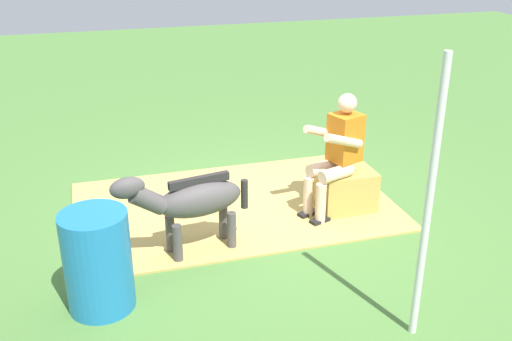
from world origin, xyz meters
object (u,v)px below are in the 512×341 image
Objects in this scene: hay_bale at (346,191)px; tent_pole_left at (428,206)px; person_seated at (337,151)px; pony_standing at (191,201)px; water_barrel at (98,261)px.

tent_pole_left is at bearing 80.38° from hay_bale.
person_seated is 0.60× the size of tent_pole_left.
pony_standing is (1.80, 0.42, 0.33)m from hay_bale.
tent_pole_left is at bearing 84.50° from person_seated.
hay_bale is 0.54m from person_seated.
tent_pole_left reaches higher than pony_standing.
hay_bale is 0.70× the size of water_barrel.
water_barrel is (2.54, 1.02, -0.31)m from person_seated.
person_seated is at bearing -166.81° from pony_standing.
water_barrel is 0.39× the size of tent_pole_left.
person_seated is 1.70m from pony_standing.
person_seated is at bearing -158.22° from water_barrel.
hay_bale is at bearing -158.67° from water_barrel.
pony_standing reaches higher than hay_bale.
pony_standing is 1.54× the size of water_barrel.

